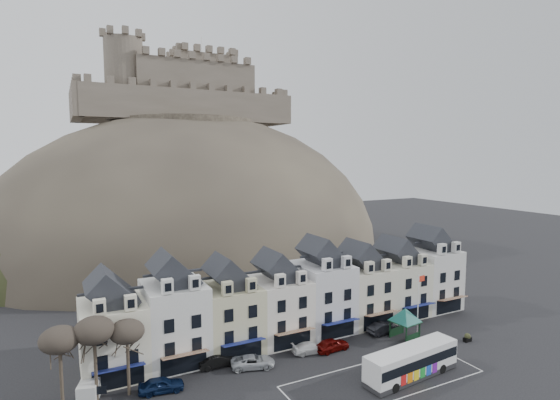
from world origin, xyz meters
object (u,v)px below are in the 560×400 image
at_px(white_van, 91,387).
at_px(red_buoy, 423,345).
at_px(bus_shelter, 405,315).
at_px(car_charcoal, 384,328).
at_px(car_white, 310,348).
at_px(car_maroon, 332,345).
at_px(car_black, 217,361).
at_px(flagpole, 419,302).
at_px(bus, 411,361).
at_px(car_navy, 161,385).
at_px(car_silver, 253,362).

bearing_deg(white_van, red_buoy, 4.77).
relative_size(bus_shelter, car_charcoal, 1.37).
height_order(car_white, car_maroon, car_maroon).
xyz_separation_m(red_buoy, car_black, (-23.66, 8.01, -0.24)).
relative_size(flagpole, car_black, 1.94).
bearing_deg(white_van, flagpole, 10.17).
bearing_deg(car_black, bus_shelter, -98.60).
bearing_deg(red_buoy, white_van, 167.77).
bearing_deg(bus, flagpole, 36.55).
bearing_deg(car_charcoal, car_navy, 91.12).
height_order(car_navy, car_silver, car_navy).
height_order(car_navy, car_black, car_navy).
bearing_deg(flagpole, car_silver, 173.14).
bearing_deg(bus_shelter, red_buoy, -110.15).
height_order(red_buoy, car_charcoal, red_buoy).
height_order(car_navy, car_charcoal, car_navy).
xyz_separation_m(bus_shelter, car_maroon, (-10.58, 1.33, -2.42)).
xyz_separation_m(bus, white_van, (-31.34, 11.82, -0.93)).
distance_m(flagpole, car_navy, 33.16).
relative_size(car_silver, car_maroon, 1.09).
height_order(car_black, car_white, car_black).
bearing_deg(red_buoy, flagpole, 55.25).
xyz_separation_m(red_buoy, car_silver, (-20.12, 6.01, -0.28)).
distance_m(car_silver, car_white, 7.73).
bearing_deg(bus_shelter, car_black, 162.62).
bearing_deg(red_buoy, car_navy, 169.76).
distance_m(car_white, car_charcoal, 11.88).
distance_m(car_white, car_maroon, 2.76).
bearing_deg(car_black, red_buoy, -108.42).
xyz_separation_m(red_buoy, car_white, (-12.39, 6.22, -0.32)).
height_order(flagpole, car_charcoal, flagpole).
bearing_deg(car_black, car_maroon, -99.88).
xyz_separation_m(bus_shelter, white_van, (-37.83, 3.83, -2.26)).
distance_m(flagpole, car_charcoal, 6.07).
bearing_deg(bus, white_van, 153.96).
bearing_deg(red_buoy, bus, -145.92).
height_order(bus_shelter, car_white, bus_shelter).
bearing_deg(car_maroon, bus_shelter, -100.74).
bearing_deg(bus_shelter, car_white, 162.73).
bearing_deg(car_black, car_navy, 110.31).
bearing_deg(car_charcoal, flagpole, -141.21).
bearing_deg(car_maroon, white_van, 81.21).
bearing_deg(car_silver, car_navy, 109.01).
relative_size(bus_shelter, car_white, 1.41).
relative_size(flagpole, car_charcoal, 1.86).
xyz_separation_m(red_buoy, car_maroon, (-9.72, 5.51, -0.21)).
xyz_separation_m(bus_shelter, car_silver, (-20.98, 1.83, -2.49)).
xyz_separation_m(car_black, car_charcoal, (23.14, -1.33, 0.03)).
bearing_deg(bus, car_charcoal, 58.65).
bearing_deg(car_charcoal, bus_shelter, -152.22).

